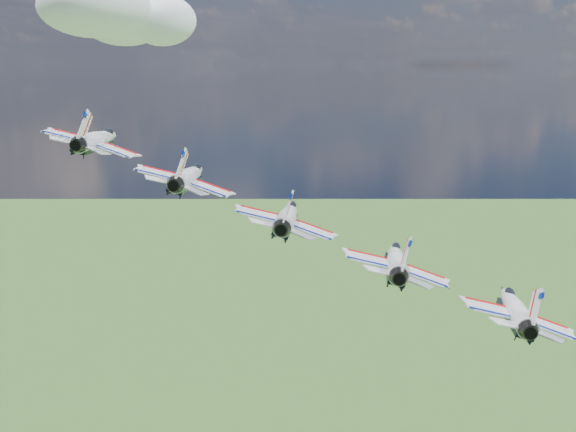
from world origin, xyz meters
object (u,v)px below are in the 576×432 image
object	(u,v)px
jet_2	(288,216)
jet_0	(98,139)
jet_1	(189,176)
jet_4	(515,308)
jet_3	(396,260)

from	to	relation	value
jet_2	jet_0	bearing A→B (deg)	162.81
jet_1	jet_2	distance (m)	12.27
jet_0	jet_4	bearing A→B (deg)	-17.19
jet_1	jet_2	world-z (taller)	jet_1
jet_2	jet_3	world-z (taller)	jet_2
jet_3	jet_4	xyz separation A→B (m)	(9.28, -7.16, -3.62)
jet_1	jet_4	size ratio (longest dim) A/B	1.00
jet_0	jet_4	xyz separation A→B (m)	(37.11, -28.63, -14.50)
jet_3	jet_4	bearing A→B (deg)	-17.19
jet_2	jet_4	size ratio (longest dim) A/B	1.00
jet_0	jet_2	world-z (taller)	jet_0
jet_0	jet_1	bearing A→B (deg)	-17.19
jet_2	jet_1	bearing A→B (deg)	162.81
jet_1	jet_2	size ratio (longest dim) A/B	1.00
jet_0	jet_3	distance (m)	36.80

